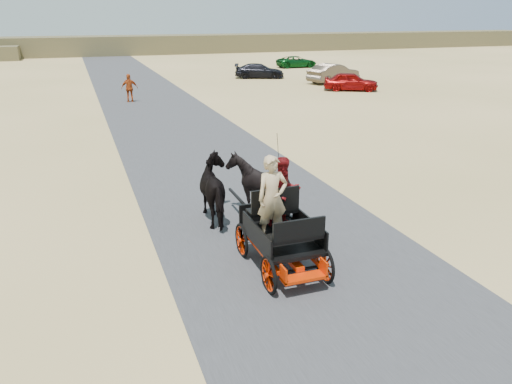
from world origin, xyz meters
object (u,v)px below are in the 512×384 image
object	(u,v)px
carriage	(281,252)
car_b	(333,73)
car_d	(297,62)
horse_left	(218,190)
horse_right	(258,185)
car_c	(259,71)
car_a	(351,81)
pedestrian	(130,88)

from	to	relation	value
carriage	car_b	xyz separation A→B (m)	(15.66, 26.91, 0.38)
car_d	horse_left	bearing A→B (deg)	153.53
horse_left	horse_right	size ratio (longest dim) A/B	1.18
horse_left	car_c	bearing A→B (deg)	-112.20
horse_right	car_a	distance (m)	24.29
carriage	horse_right	xyz separation A→B (m)	(0.55, 3.00, 0.49)
car_b	pedestrian	bearing A→B (deg)	85.55
car_d	pedestrian	bearing A→B (deg)	131.27
car_c	car_d	distance (m)	9.66
pedestrian	car_a	distance (m)	15.38
car_b	car_c	world-z (taller)	car_b
horse_left	car_b	world-z (taller)	horse_left
car_c	car_d	xyz separation A→B (m)	(6.63, 7.02, -0.04)
car_c	car_b	bearing A→B (deg)	-116.69
car_a	car_b	world-z (taller)	car_b
car_a	car_d	xyz separation A→B (m)	(3.02, 16.10, -0.08)
car_a	car_b	size ratio (longest dim) A/B	0.85
pedestrian	car_c	distance (m)	14.66
horse_left	car_a	world-z (taller)	horse_left
car_b	car_c	distance (m)	6.60
horse_right	car_d	xyz separation A→B (m)	(17.26, 35.77, -0.28)
horse_right	car_d	size ratio (longest dim) A/B	0.41
car_d	car_a	bearing A→B (deg)	170.07
horse_right	carriage	bearing A→B (deg)	79.61
horse_right	car_a	world-z (taller)	horse_right
horse_left	pedestrian	distance (m)	20.02
horse_left	car_d	xyz separation A→B (m)	(18.36, 35.77, -0.28)
horse_left	car_c	size ratio (longest dim) A/B	0.48
carriage	car_b	bearing A→B (deg)	59.80
horse_left	car_b	xyz separation A→B (m)	(16.21, 23.91, -0.11)
car_b	car_d	xyz separation A→B (m)	(2.16, 11.87, -0.17)
carriage	horse_right	distance (m)	3.09
carriage	car_b	world-z (taller)	car_b
car_a	car_b	xyz separation A→B (m)	(0.87, 4.23, 0.09)
carriage	horse_left	bearing A→B (deg)	100.39
carriage	horse_right	world-z (taller)	horse_right
horse_right	pedestrian	size ratio (longest dim) A/B	0.98
horse_left	car_a	bearing A→B (deg)	-127.94
pedestrian	car_d	xyz separation A→B (m)	(18.40, 15.75, -0.29)
pedestrian	car_d	world-z (taller)	pedestrian
pedestrian	car_c	world-z (taller)	pedestrian
car_d	car_c	bearing A→B (deg)	137.34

